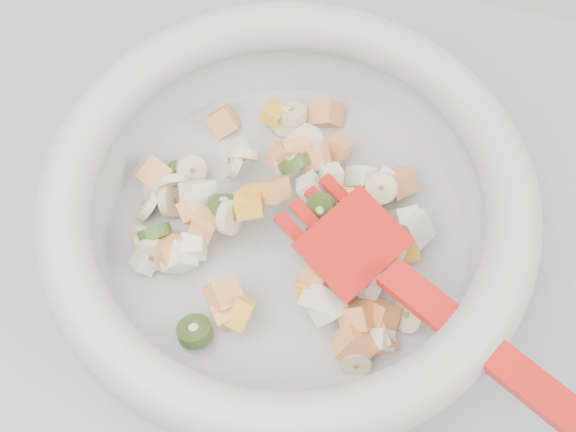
# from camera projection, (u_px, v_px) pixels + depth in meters

# --- Properties ---
(counter) EXTENTS (2.00, 0.60, 0.90)m
(counter) POSITION_uv_depth(u_px,v_px,m) (387.00, 390.00, 0.99)
(counter) COLOR gray
(counter) RESTS_ON ground
(mixing_bowl) EXTENTS (0.46, 0.37, 0.11)m
(mixing_bowl) POSITION_uv_depth(u_px,v_px,m) (289.00, 211.00, 0.54)
(mixing_bowl) COLOR #B9B9B7
(mixing_bowl) RESTS_ON counter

